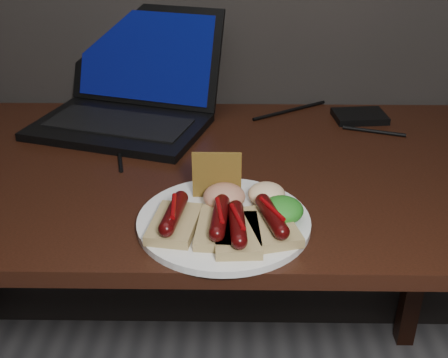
% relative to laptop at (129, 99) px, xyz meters
% --- Properties ---
extents(desk, '(1.40, 0.70, 0.75)m').
position_rel_laptop_xyz_m(desk, '(0.12, -0.23, -0.14)').
color(desk, '#33150C').
rests_on(desk, ground).
extents(laptop, '(0.46, 0.43, 0.25)m').
position_rel_laptop_xyz_m(laptop, '(0.00, 0.00, 0.00)').
color(laptop, black).
rests_on(laptop, desk).
extents(hard_drive, '(0.13, 0.10, 0.02)m').
position_rel_laptop_xyz_m(hard_drive, '(0.54, 0.02, -0.05)').
color(hard_drive, black).
rests_on(hard_drive, desk).
extents(desk_cables, '(0.96, 0.40, 0.01)m').
position_rel_laptop_xyz_m(desk_cables, '(0.13, -0.07, -0.05)').
color(desk_cables, black).
rests_on(desk_cables, desk).
extents(plate, '(0.34, 0.34, 0.01)m').
position_rel_laptop_xyz_m(plate, '(0.23, -0.45, -0.05)').
color(plate, white).
rests_on(plate, desk).
extents(bread_sausage_left, '(0.09, 0.12, 0.04)m').
position_rel_laptop_xyz_m(bread_sausage_left, '(0.15, -0.48, -0.03)').
color(bread_sausage_left, tan).
rests_on(bread_sausage_left, plate).
extents(bread_sausage_center, '(0.08, 0.12, 0.04)m').
position_rel_laptop_xyz_m(bread_sausage_center, '(0.22, -0.49, -0.03)').
color(bread_sausage_center, tan).
rests_on(bread_sausage_center, plate).
extents(bread_sausage_right, '(0.10, 0.13, 0.04)m').
position_rel_laptop_xyz_m(bread_sausage_right, '(0.30, -0.49, -0.03)').
color(bread_sausage_right, tan).
rests_on(bread_sausage_right, plate).
extents(bread_sausage_extra, '(0.08, 0.12, 0.04)m').
position_rel_laptop_xyz_m(bread_sausage_extra, '(0.25, -0.51, -0.03)').
color(bread_sausage_extra, tan).
rests_on(bread_sausage_extra, plate).
extents(crispbread, '(0.09, 0.01, 0.08)m').
position_rel_laptop_xyz_m(crispbread, '(0.21, -0.38, 0.00)').
color(crispbread, olive).
rests_on(crispbread, plate).
extents(salad_greens, '(0.07, 0.07, 0.04)m').
position_rel_laptop_xyz_m(salad_greens, '(0.32, -0.45, -0.02)').
color(salad_greens, '#125A14').
rests_on(salad_greens, plate).
extents(salsa_mound, '(0.07, 0.07, 0.04)m').
position_rel_laptop_xyz_m(salsa_mound, '(0.23, -0.41, -0.02)').
color(salsa_mound, maroon).
rests_on(salsa_mound, plate).
extents(coleslaw_mound, '(0.06, 0.06, 0.04)m').
position_rel_laptop_xyz_m(coleslaw_mound, '(0.30, -0.40, -0.02)').
color(coleslaw_mound, white).
rests_on(coleslaw_mound, plate).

